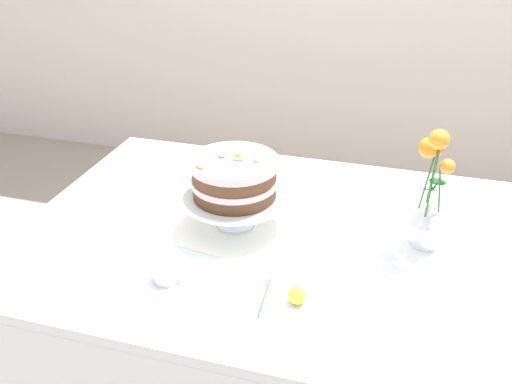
# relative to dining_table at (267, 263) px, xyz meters

# --- Properties ---
(dining_table) EXTENTS (1.40, 1.00, 0.74)m
(dining_table) POSITION_rel_dining_table_xyz_m (0.00, 0.00, 0.00)
(dining_table) COLOR white
(dining_table) RESTS_ON ground
(linen_napkin) EXTENTS (0.37, 0.37, 0.00)m
(linen_napkin) POSITION_rel_dining_table_xyz_m (-0.10, 0.02, 0.09)
(linen_napkin) COLOR white
(linen_napkin) RESTS_ON dining_table
(cake_stand) EXTENTS (0.29, 0.29, 0.10)m
(cake_stand) POSITION_rel_dining_table_xyz_m (-0.10, 0.02, 0.17)
(cake_stand) COLOR silver
(cake_stand) RESTS_ON linen_napkin
(layer_cake) EXTENTS (0.24, 0.24, 0.12)m
(layer_cake) POSITION_rel_dining_table_xyz_m (-0.10, 0.02, 0.25)
(layer_cake) COLOR brown
(layer_cake) RESTS_ON cake_stand
(flower_vase) EXTENTS (0.10, 0.12, 0.35)m
(flower_vase) POSITION_rel_dining_table_xyz_m (0.41, 0.07, 0.23)
(flower_vase) COLOR silver
(flower_vase) RESTS_ON dining_table
(teacup) EXTENTS (0.13, 0.13, 0.06)m
(teacup) POSITION_rel_dining_table_xyz_m (-0.18, -0.26, 0.11)
(teacup) COLOR white
(teacup) RESTS_ON dining_table
(fallen_rose) EXTENTS (0.10, 0.13, 0.04)m
(fallen_rose) POSITION_rel_dining_table_xyz_m (0.13, -0.25, 0.11)
(fallen_rose) COLOR #2D6028
(fallen_rose) RESTS_ON dining_table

